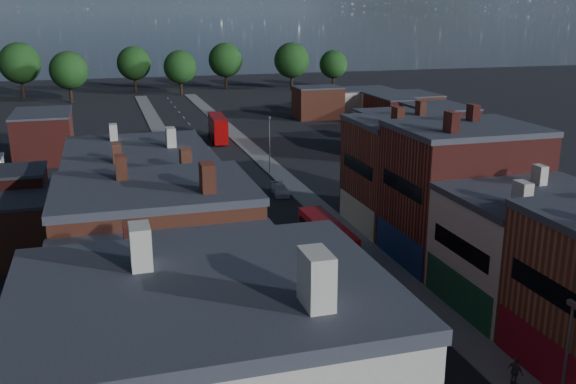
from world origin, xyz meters
TOP-DOWN VIEW (x-y plane):
  - pavement_west at (-6.50, 50.00)m, footprint 3.00×200.00m
  - pavement_east at (6.50, 50.00)m, footprint 3.00×200.00m
  - lamp_post_1 at (5.20, 0.00)m, footprint 0.25×0.70m
  - lamp_post_2 at (-5.20, 30.00)m, footprint 0.25×0.70m
  - lamp_post_3 at (5.20, 60.00)m, footprint 0.25×0.70m
  - bus_0 at (-1.50, 12.30)m, footprint 3.07×10.58m
  - bus_1 at (1.50, 25.94)m, footprint 2.54×9.87m
  - bus_2 at (2.45, 84.77)m, footprint 3.11×10.46m
  - car_1 at (1.44, 15.30)m, footprint 1.72×3.78m
  - car_2 at (-3.80, 53.08)m, footprint 2.38×4.47m
  - car_3 at (3.80, 49.56)m, footprint 2.17×4.59m
  - ped_1 at (-7.70, 8.93)m, footprint 1.01×0.64m
  - ped_3 at (6.18, 5.07)m, footprint 0.80×1.17m

SIDE VIEW (x-z plane):
  - pavement_west at x=-6.50m, z-range 0.00..0.12m
  - pavement_east at x=6.50m, z-range 0.00..0.12m
  - car_2 at x=-3.80m, z-range 0.00..1.20m
  - car_1 at x=1.44m, z-range 0.00..1.20m
  - car_3 at x=3.80m, z-range 0.00..1.29m
  - ped_3 at x=6.18m, z-range 0.12..1.95m
  - ped_1 at x=-7.70m, z-range 0.12..2.07m
  - bus_1 at x=1.50m, z-range 0.17..4.43m
  - bus_2 at x=2.45m, z-range 0.18..4.64m
  - bus_0 at x=-1.50m, z-range 0.18..4.70m
  - lamp_post_1 at x=5.20m, z-range 0.64..8.77m
  - lamp_post_2 at x=-5.20m, z-range 0.64..8.77m
  - lamp_post_3 at x=5.20m, z-range 0.64..8.77m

